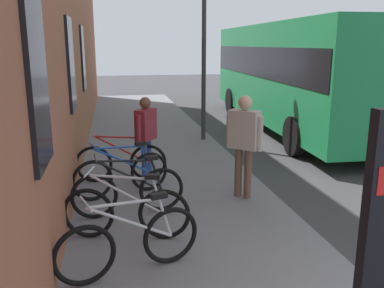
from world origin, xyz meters
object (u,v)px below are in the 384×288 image
(pedestrian_near_bus, at_px, (146,130))
(city_bus, at_px, (292,70))
(bicycle_end_of_row, at_px, (127,212))
(bicycle_under_window, at_px, (130,242))
(street_lamp, at_px, (204,31))
(pedestrian_crossing_street, at_px, (244,136))
(bicycle_far_end, at_px, (122,162))
(bicycle_leaning_wall, at_px, (129,191))
(bicycle_by_door, at_px, (122,174))

(pedestrian_near_bus, bearing_deg, city_bus, -46.76)
(bicycle_end_of_row, distance_m, pedestrian_near_bus, 2.64)
(bicycle_under_window, xyz_separation_m, street_lamp, (6.75, -2.37, 2.57))
(bicycle_under_window, height_order, pedestrian_crossing_street, pedestrian_crossing_street)
(bicycle_far_end, relative_size, city_bus, 0.17)
(bicycle_leaning_wall, distance_m, pedestrian_crossing_street, 2.15)
(pedestrian_crossing_street, bearing_deg, bicycle_end_of_row, 120.98)
(bicycle_leaning_wall, height_order, bicycle_far_end, same)
(bicycle_by_door, height_order, street_lamp, street_lamp)
(city_bus, relative_size, street_lamp, 2.14)
(bicycle_end_of_row, bearing_deg, pedestrian_near_bus, -11.09)
(bicycle_leaning_wall, bearing_deg, bicycle_far_end, 2.30)
(bicycle_under_window, relative_size, bicycle_far_end, 0.97)
(street_lamp, bearing_deg, pedestrian_crossing_street, 176.09)
(bicycle_under_window, xyz_separation_m, city_bus, (8.32, -5.67, 1.41))
(bicycle_leaning_wall, bearing_deg, pedestrian_crossing_street, -78.33)
(bicycle_end_of_row, relative_size, bicycle_by_door, 1.02)
(city_bus, xyz_separation_m, pedestrian_near_bus, (-4.87, 5.18, -0.79))
(bicycle_under_window, distance_m, bicycle_end_of_row, 0.93)
(city_bus, bearing_deg, bicycle_under_window, 145.71)
(bicycle_leaning_wall, xyz_separation_m, bicycle_by_door, (0.89, 0.08, 0.00))
(pedestrian_crossing_street, xyz_separation_m, street_lamp, (4.59, -0.31, 1.86))
(bicycle_leaning_wall, height_order, city_bus, city_bus)
(bicycle_far_end, height_order, city_bus, city_bus)
(city_bus, relative_size, pedestrian_near_bus, 6.45)
(bicycle_end_of_row, distance_m, bicycle_leaning_wall, 0.83)
(bicycle_end_of_row, relative_size, city_bus, 0.16)
(pedestrian_near_bus, relative_size, street_lamp, 0.33)
(bicycle_leaning_wall, relative_size, bicycle_by_door, 1.04)
(bicycle_leaning_wall, relative_size, bicycle_far_end, 1.00)
(bicycle_end_of_row, height_order, city_bus, city_bus)
(bicycle_under_window, distance_m, bicycle_leaning_wall, 1.75)
(bicycle_far_end, xyz_separation_m, pedestrian_crossing_street, (-1.28, -2.06, 0.70))
(bicycle_end_of_row, xyz_separation_m, bicycle_leaning_wall, (0.83, -0.07, 0.00))
(bicycle_far_end, bearing_deg, bicycle_leaning_wall, -177.70)
(bicycle_leaning_wall, height_order, street_lamp, street_lamp)
(bicycle_under_window, relative_size, bicycle_leaning_wall, 0.97)
(bicycle_far_end, bearing_deg, pedestrian_near_bus, -90.71)
(bicycle_end_of_row, bearing_deg, bicycle_by_door, 0.28)
(pedestrian_crossing_street, height_order, street_lamp, street_lamp)
(bicycle_under_window, distance_m, pedestrian_near_bus, 3.53)
(bicycle_by_door, xyz_separation_m, street_lamp, (4.11, -2.38, 2.57))
(city_bus, xyz_separation_m, street_lamp, (-1.56, 3.30, 1.16))
(bicycle_leaning_wall, distance_m, bicycle_far_end, 1.70)
(bicycle_under_window, xyz_separation_m, bicycle_end_of_row, (0.93, 0.00, 0.00))
(city_bus, bearing_deg, street_lamp, 115.34)
(bicycle_leaning_wall, relative_size, city_bus, 0.17)
(bicycle_under_window, bearing_deg, pedestrian_crossing_street, -43.55)
(bicycle_by_door, xyz_separation_m, bicycle_far_end, (0.80, -0.01, 0.00))
(street_lamp, bearing_deg, city_bus, -64.66)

